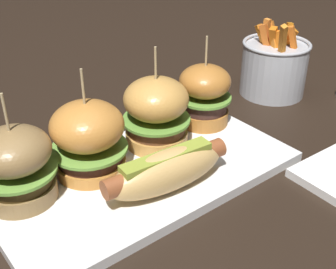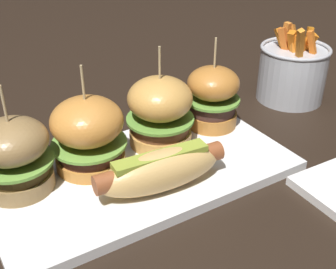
{
  "view_description": "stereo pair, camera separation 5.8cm",
  "coord_description": "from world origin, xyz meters",
  "views": [
    {
      "loc": [
        -0.27,
        -0.4,
        0.35
      ],
      "look_at": [
        0.04,
        0.0,
        0.05
      ],
      "focal_mm": 47.19,
      "sensor_mm": 36.0,
      "label": 1
    },
    {
      "loc": [
        -0.22,
        -0.43,
        0.35
      ],
      "look_at": [
        0.04,
        0.0,
        0.05
      ],
      "focal_mm": 47.19,
      "sensor_mm": 36.0,
      "label": 2
    }
  ],
  "objects": [
    {
      "name": "slider_far_right",
      "position": [
        0.15,
        0.05,
        0.06
      ],
      "size": [
        0.08,
        0.08,
        0.14
      ],
      "color": "#B7712E",
      "rests_on": "platter_main"
    },
    {
      "name": "slider_far_left",
      "position": [
        -0.15,
        0.04,
        0.06
      ],
      "size": [
        0.09,
        0.09,
        0.14
      ],
      "color": "olive",
      "rests_on": "platter_main"
    },
    {
      "name": "ground_plane",
      "position": [
        0.0,
        0.0,
        0.0
      ],
      "size": [
        3.0,
        3.0,
        0.0
      ],
      "primitive_type": "plane",
      "color": "black"
    },
    {
      "name": "slider_center_left",
      "position": [
        -0.05,
        0.04,
        0.06
      ],
      "size": [
        0.1,
        0.1,
        0.14
      ],
      "color": "#CC8337",
      "rests_on": "platter_main"
    },
    {
      "name": "platter_main",
      "position": [
        0.0,
        0.0,
        0.01
      ],
      "size": [
        0.4,
        0.21,
        0.01
      ],
      "primitive_type": "cube",
      "color": "white",
      "rests_on": "ground"
    },
    {
      "name": "fries_bucket",
      "position": [
        0.34,
        0.08,
        0.05
      ],
      "size": [
        0.12,
        0.12,
        0.15
      ],
      "color": "#B7BABF",
      "rests_on": "ground"
    },
    {
      "name": "slider_center_right",
      "position": [
        0.05,
        0.05,
        0.06
      ],
      "size": [
        0.1,
        0.1,
        0.14
      ],
      "color": "gold",
      "rests_on": "platter_main"
    },
    {
      "name": "hot_dog",
      "position": [
        -0.0,
        -0.05,
        0.04
      ],
      "size": [
        0.17,
        0.07,
        0.05
      ],
      "color": "tan",
      "rests_on": "platter_main"
    }
  ]
}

